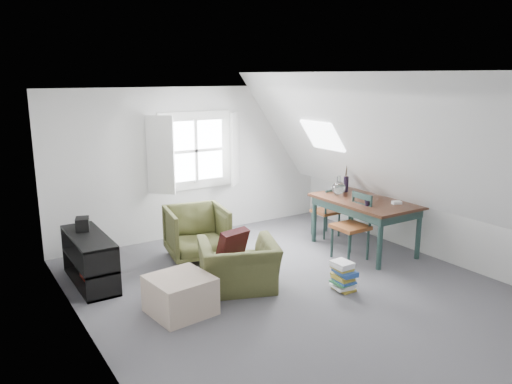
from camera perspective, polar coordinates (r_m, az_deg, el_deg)
floor at (r=6.57m, az=3.95°, el=-10.92°), size 5.50×5.50×0.00m
ceiling at (r=6.00m, az=4.33°, el=11.44°), size 5.50×5.50×0.00m
wall_back at (r=8.49m, az=-6.98°, el=3.40°), size 5.00×0.00×5.00m
wall_front at (r=4.37m, az=26.25°, el=-7.33°), size 5.00×0.00×5.00m
wall_left at (r=5.13m, az=-18.98°, el=-3.72°), size 0.00×5.50×5.50m
wall_right at (r=7.88m, az=18.92°, el=2.03°), size 0.00×5.50×5.50m
slope_left at (r=5.30m, az=-9.40°, el=3.18°), size 3.19×5.50×4.48m
slope_right at (r=7.09m, az=14.38°, el=5.45°), size 3.19×5.50×4.48m
dormer_window at (r=8.39m, az=-6.80°, el=4.68°), size 1.71×0.35×1.30m
skylight at (r=8.03m, az=7.60°, el=6.40°), size 0.35×0.75×0.47m
armchair_near at (r=6.54m, az=-2.01°, el=-10.99°), size 1.20×1.13×0.63m
armchair_far at (r=7.63m, az=-6.70°, el=-7.45°), size 0.99×1.01×0.79m
throw_pillow at (r=6.46m, az=-2.72°, el=-6.08°), size 0.46×0.33×0.43m
ottoman at (r=5.92m, az=-8.65°, el=-11.54°), size 0.73×0.73×0.44m
dining_table at (r=7.89m, az=12.33°, el=-1.61°), size 0.97×1.62×0.81m
demijohn at (r=8.05m, az=9.41°, el=0.52°), size 0.22×0.22×0.30m
vase_twigs at (r=8.29m, az=10.25°, el=0.98°), size 0.08×0.09×0.64m
cup at (r=7.49m, az=12.61°, el=-1.57°), size 0.10×0.10×0.09m
paper_box at (r=7.70m, az=15.78°, el=-1.17°), size 0.15×0.13×0.04m
dining_chair_far at (r=8.53m, az=8.14°, el=-2.15°), size 0.40×0.40×0.85m
dining_chair_near at (r=7.55m, az=10.97°, el=-3.75°), size 0.46×0.46×0.98m
media_shelf at (r=6.93m, az=-18.36°, el=-7.64°), size 0.43×1.28×0.66m
electronics_box at (r=7.06m, az=-19.22°, el=-3.53°), size 0.23×0.27×0.19m
magazine_stack at (r=6.53m, az=9.95°, el=-9.43°), size 0.28×0.34×0.38m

